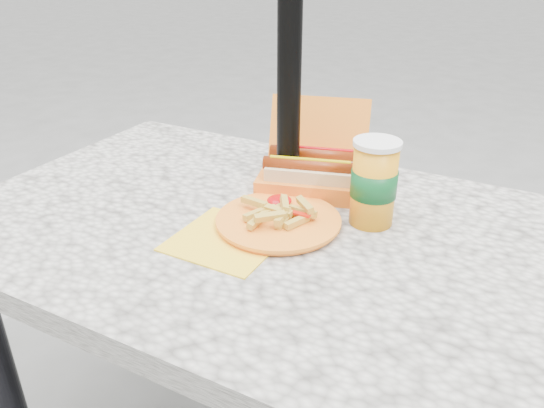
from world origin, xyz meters
The scene contains 5 objects.
picnic_table centered at (0.00, 0.00, 0.64)m, with size 1.20×0.80×0.75m.
umbrella_pole centered at (0.00, 0.16, 1.10)m, with size 0.05×0.05×2.20m, color black.
hotdog_box centered at (0.05, 0.19, 0.79)m, with size 0.28×0.26×0.18m.
fries_plate centered at (0.05, -0.01, 0.76)m, with size 0.28×0.31×0.05m.
soda_cup centered at (0.21, 0.10, 0.84)m, with size 0.09×0.09×0.17m.
Camera 1 is at (0.48, -0.81, 1.26)m, focal length 35.00 mm.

